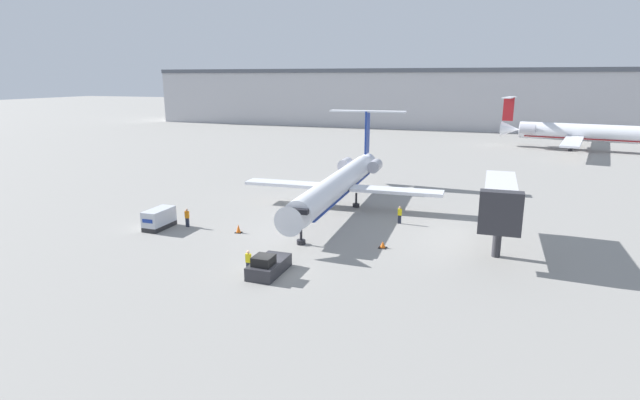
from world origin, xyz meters
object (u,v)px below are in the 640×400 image
(luggage_cart, at_px, (159,219))
(traffic_cone_right, at_px, (383,245))
(airplane_main, at_px, (340,182))
(traffic_cone_left, at_px, (238,229))
(worker_near_tug, at_px, (248,261))
(worker_by_wing, at_px, (400,214))
(pushback_tug, at_px, (269,266))
(airplane_parked_far_left, at_px, (577,132))
(worker_on_apron, at_px, (187,217))
(jet_bridge, at_px, (500,199))

(luggage_cart, xyz_separation_m, traffic_cone_right, (22.26, 1.40, -0.70))
(airplane_main, height_order, traffic_cone_left, airplane_main)
(worker_near_tug, bearing_deg, worker_by_wing, 63.46)
(pushback_tug, distance_m, airplane_parked_far_left, 87.79)
(worker_on_apron, bearing_deg, luggage_cart, -149.77)
(luggage_cart, bearing_deg, pushback_tug, -25.35)
(worker_by_wing, bearing_deg, traffic_cone_right, -90.30)
(luggage_cart, distance_m, traffic_cone_right, 22.32)
(pushback_tug, height_order, jet_bridge, jet_bridge)
(airplane_parked_far_left, bearing_deg, worker_near_tug, -112.14)
(pushback_tug, xyz_separation_m, worker_by_wing, (7.07, 16.64, 0.34))
(worker_near_tug, height_order, worker_by_wing, worker_near_tug)
(pushback_tug, distance_m, worker_on_apron, 15.49)
(worker_near_tug, distance_m, worker_on_apron, 14.57)
(traffic_cone_left, bearing_deg, jet_bridge, 8.18)
(pushback_tug, xyz_separation_m, traffic_cone_right, (7.03, 8.62, -0.34))
(worker_on_apron, distance_m, airplane_parked_far_left, 85.84)
(airplane_main, relative_size, luggage_cart, 9.02)
(airplane_parked_far_left, xyz_separation_m, jet_bridge, (-15.52, -69.88, 0.77))
(airplane_main, distance_m, traffic_cone_left, 14.23)
(airplane_main, bearing_deg, luggage_cart, -137.22)
(airplane_main, distance_m, pushback_tug, 20.94)
(worker_near_tug, bearing_deg, pushback_tug, 17.65)
(worker_near_tug, relative_size, worker_on_apron, 0.97)
(airplane_main, bearing_deg, worker_near_tug, -92.46)
(airplane_main, height_order, airplane_parked_far_left, airplane_parked_far_left)
(airplane_parked_far_left, distance_m, jet_bridge, 71.59)
(airplane_main, height_order, pushback_tug, airplane_main)
(worker_by_wing, xyz_separation_m, worker_on_apron, (-19.97, -8.06, 0.03))
(luggage_cart, distance_m, jet_bridge, 32.21)
(traffic_cone_left, distance_m, traffic_cone_right, 14.13)
(airplane_main, distance_m, worker_by_wing, 8.93)
(worker_near_tug, relative_size, worker_by_wing, 1.00)
(traffic_cone_right, height_order, airplane_parked_far_left, airplane_parked_far_left)
(airplane_parked_far_left, bearing_deg, luggage_cart, -122.36)
(traffic_cone_left, distance_m, airplane_parked_far_left, 83.10)
(worker_by_wing, height_order, airplane_parked_far_left, airplane_parked_far_left)
(worker_by_wing, xyz_separation_m, traffic_cone_right, (-0.04, -8.02, -0.68))
(worker_near_tug, distance_m, worker_by_wing, 19.12)
(pushback_tug, bearing_deg, airplane_parked_far_left, 68.63)
(worker_near_tug, distance_m, jet_bridge, 22.01)
(traffic_cone_right, xyz_separation_m, airplane_parked_far_left, (24.94, 73.09, 3.39))
(luggage_cart, distance_m, worker_by_wing, 24.21)
(worker_near_tug, distance_m, traffic_cone_right, 12.46)
(worker_near_tug, distance_m, airplane_parked_far_left, 88.76)
(worker_by_wing, relative_size, traffic_cone_right, 2.59)
(airplane_main, xyz_separation_m, airplane_parked_far_left, (32.53, 60.91, 0.64))
(airplane_main, bearing_deg, airplane_parked_far_left, 61.90)
(luggage_cart, xyz_separation_m, worker_on_apron, (2.33, 1.36, 0.01))
(airplane_main, relative_size, traffic_cone_right, 45.75)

